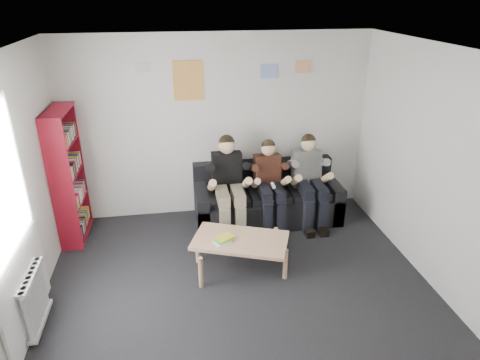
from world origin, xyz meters
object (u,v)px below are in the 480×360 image
object	(u,v)px
sofa	(266,200)
person_left	(229,186)
coffee_table	(240,243)
person_middle	(270,185)
bookshelf	(69,176)
person_right	(310,181)

from	to	relation	value
sofa	person_left	bearing A→B (deg)	-161.40
sofa	coffee_table	size ratio (longest dim) A/B	1.89
sofa	person_middle	size ratio (longest dim) A/B	1.69
bookshelf	person_right	world-z (taller)	bookshelf
person_left	coffee_table	bearing A→B (deg)	-88.75
sofa	person_middle	bearing A→B (deg)	-90.00
coffee_table	person_right	world-z (taller)	person_right
person_left	bookshelf	bearing A→B (deg)	178.12
person_left	person_right	xyz separation A→B (m)	(1.19, 0.00, -0.02)
sofa	bookshelf	bearing A→B (deg)	-178.82
sofa	person_right	xyz separation A→B (m)	(0.60, -0.20, 0.36)
coffee_table	person_middle	bearing A→B (deg)	60.28
sofa	person_left	distance (m)	0.73
coffee_table	person_left	distance (m)	1.10
person_left	person_right	distance (m)	1.19
sofa	bookshelf	world-z (taller)	bookshelf
sofa	person_middle	xyz separation A→B (m)	(0.00, -0.20, 0.34)
person_right	sofa	bearing A→B (deg)	159.89
coffee_table	person_middle	distance (m)	1.25
bookshelf	person_right	bearing A→B (deg)	-0.97
person_left	person_right	world-z (taller)	person_left
bookshelf	person_left	distance (m)	2.18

